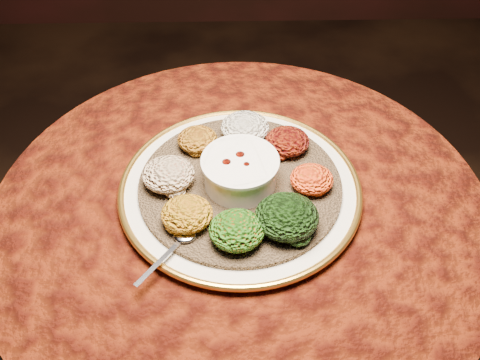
{
  "coord_description": "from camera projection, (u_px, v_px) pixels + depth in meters",
  "views": [
    {
      "loc": [
        -0.02,
        -0.69,
        1.5
      ],
      "look_at": [
        -0.0,
        0.03,
        0.76
      ],
      "focal_mm": 40.0,
      "sensor_mm": 36.0,
      "label": 1
    }
  ],
  "objects": [
    {
      "name": "table",
      "position": [
        241.0,
        257.0,
        1.16
      ],
      "size": [
        0.96,
        0.96,
        0.73
      ],
      "color": "black",
      "rests_on": "ground"
    },
    {
      "name": "platter",
      "position": [
        240.0,
        188.0,
        1.03
      ],
      "size": [
        0.56,
        0.56,
        0.02
      ],
      "rotation": [
        0.0,
        0.0,
        0.28
      ],
      "color": "beige",
      "rests_on": "table"
    },
    {
      "name": "injera",
      "position": [
        240.0,
        185.0,
        1.03
      ],
      "size": [
        0.48,
        0.48,
        0.01
      ],
      "primitive_type": "cylinder",
      "rotation": [
        0.0,
        0.0,
        -0.29
      ],
      "color": "brown",
      "rests_on": "platter"
    },
    {
      "name": "stew_bowl",
      "position": [
        240.0,
        170.0,
        1.0
      ],
      "size": [
        0.15,
        0.15,
        0.06
      ],
      "color": "silver",
      "rests_on": "injera"
    },
    {
      "name": "spoon",
      "position": [
        181.0,
        241.0,
        0.92
      ],
      "size": [
        0.1,
        0.12,
        0.01
      ],
      "rotation": [
        0.0,
        0.0,
        -2.22
      ],
      "color": "silver",
      "rests_on": "injera"
    },
    {
      "name": "portion_ayib",
      "position": [
        245.0,
        128.0,
        1.1
      ],
      "size": [
        0.1,
        0.1,
        0.05
      ],
      "primitive_type": "ellipsoid",
      "color": "beige",
      "rests_on": "injera"
    },
    {
      "name": "portion_kitfo",
      "position": [
        287.0,
        141.0,
        1.07
      ],
      "size": [
        0.09,
        0.09,
        0.04
      ],
      "primitive_type": "ellipsoid",
      "color": "black",
      "rests_on": "injera"
    },
    {
      "name": "portion_tikil",
      "position": [
        312.0,
        179.0,
        1.0
      ],
      "size": [
        0.08,
        0.08,
        0.04
      ],
      "primitive_type": "ellipsoid",
      "color": "#A77A0D",
      "rests_on": "injera"
    },
    {
      "name": "portion_gomen",
      "position": [
        287.0,
        217.0,
        0.93
      ],
      "size": [
        0.11,
        0.11,
        0.05
      ],
      "primitive_type": "ellipsoid",
      "color": "black",
      "rests_on": "injera"
    },
    {
      "name": "portion_mixveg",
      "position": [
        237.0,
        230.0,
        0.91
      ],
      "size": [
        0.1,
        0.09,
        0.05
      ],
      "primitive_type": "ellipsoid",
      "color": "#AE310B",
      "rests_on": "injera"
    },
    {
      "name": "portion_kik",
      "position": [
        187.0,
        214.0,
        0.94
      ],
      "size": [
        0.09,
        0.09,
        0.04
      ],
      "primitive_type": "ellipsoid",
      "color": "#B86D10",
      "rests_on": "injera"
    },
    {
      "name": "portion_timatim",
      "position": [
        168.0,
        174.0,
        1.01
      ],
      "size": [
        0.1,
        0.09,
        0.05
      ],
      "primitive_type": "ellipsoid",
      "color": "maroon",
      "rests_on": "injera"
    },
    {
      "name": "portion_shiro",
      "position": [
        197.0,
        139.0,
        1.08
      ],
      "size": [
        0.08,
        0.08,
        0.04
      ],
      "primitive_type": "ellipsoid",
      "color": "#9B6312",
      "rests_on": "injera"
    }
  ]
}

